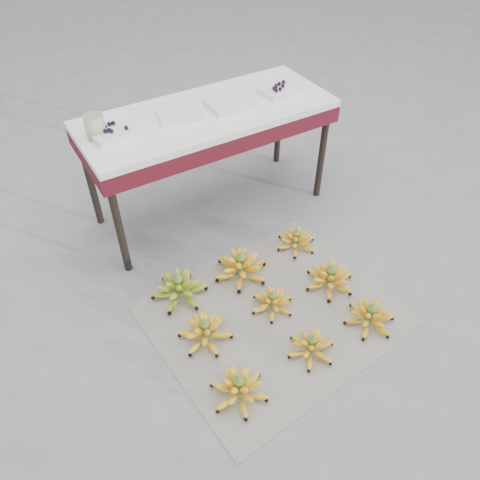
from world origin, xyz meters
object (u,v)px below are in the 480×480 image
bunch_front_left (239,388)px  bunch_back_right (296,241)px  bunch_back_left (179,288)px  tray_right (230,103)px  bunch_mid_left (205,332)px  vendor_table (208,123)px  newspaper_mat (274,314)px  bunch_mid_center (272,302)px  bunch_front_center (311,347)px  tray_far_right (280,90)px  bunch_mid_right (330,278)px  bunch_back_center (241,267)px  tray_far_left (114,132)px  tray_left (180,114)px  glass_jar (95,127)px  bunch_front_right (370,316)px

bunch_front_left → bunch_back_right: bunch_front_left is taller
bunch_back_left → tray_right: (0.67, 0.58, 0.68)m
bunch_back_left → bunch_mid_left: bearing=-73.3°
bunch_mid_left → vendor_table: 1.22m
newspaper_mat → bunch_mid_center: size_ratio=4.76×
bunch_front_left → bunch_mid_left: 0.36m
bunch_front_center → tray_far_right: size_ratio=1.16×
bunch_front_center → bunch_mid_right: bearing=21.2°
bunch_mid_right → bunch_back_center: size_ratio=0.88×
vendor_table → tray_far_left: size_ratio=5.77×
bunch_mid_right → bunch_back_left: size_ratio=0.93×
bunch_mid_left → bunch_back_center: bunch_back_center is taller
bunch_mid_center → bunch_back_center: (-0.02, 0.30, 0.02)m
bunch_back_right → bunch_mid_center: bearing=-120.4°
bunch_front_left → bunch_mid_center: (0.42, 0.35, -0.01)m
tray_far_right → tray_left: bearing=176.6°
tray_far_left → tray_far_right: (1.05, -0.04, 0.00)m
bunch_mid_right → bunch_back_left: (-0.76, 0.37, 0.01)m
bunch_front_center → glass_jar: bearing=92.3°
bunch_mid_left → bunch_back_left: (0.01, 0.33, 0.01)m
bunch_front_left → bunch_front_center: bunch_front_left is taller
tray_far_right → bunch_mid_left: bearing=-138.9°
bunch_mid_center → tray_left: 1.17m
tray_far_left → tray_left: (0.39, -0.00, -0.00)m
bunch_mid_left → bunch_back_center: bearing=37.2°
bunch_mid_right → tray_right: tray_right is taller
bunch_front_center → vendor_table: vendor_table is taller
bunch_front_right → tray_left: 1.52m
vendor_table → bunch_front_right: bearing=-79.4°
bunch_back_left → tray_right: tray_right is taller
bunch_back_center → bunch_front_center: bearing=-64.7°
tray_right → bunch_front_right: bearing=-85.5°
vendor_table → tray_right: bearing=-10.5°
tray_left → tray_far_right: bearing=-3.4°
bunch_front_right → tray_far_right: tray_far_right is taller
tray_far_right → glass_jar: size_ratio=2.02×
bunch_mid_left → bunch_back_center: 0.48m
bunch_back_right → vendor_table: size_ratio=0.21×
bunch_mid_left → bunch_mid_right: bunch_mid_right is taller
bunch_back_left → tray_far_right: tray_far_right is taller
bunch_mid_center → bunch_back_right: size_ratio=0.85×
bunch_back_right → tray_right: tray_right is taller
tray_left → glass_jar: 0.48m
bunch_back_right → tray_left: (-0.43, 0.62, 0.69)m
bunch_back_right → vendor_table: (-0.26, 0.61, 0.58)m
bunch_mid_center → bunch_mid_right: bunch_mid_right is taller
bunch_front_right → tray_right: (-0.10, 1.26, 0.68)m
tray_right → bunch_back_center: bearing=-115.9°
bunch_mid_center → bunch_mid_right: bearing=3.7°
tray_far_left → glass_jar: 0.10m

